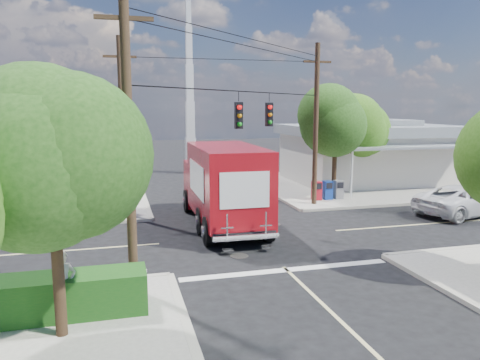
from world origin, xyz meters
name	(u,v)px	position (x,y,z in m)	size (l,w,h in m)	color
ground	(252,237)	(0.00, 0.00, 0.00)	(120.00, 120.00, 0.00)	black
sidewalk_ne	(355,185)	(10.88, 10.88, 0.07)	(14.12, 14.12, 0.14)	gray
sidewalk_nw	(26,200)	(-10.88, 10.88, 0.07)	(14.12, 14.12, 0.14)	gray
road_markings	(262,247)	(0.00, -1.47, 0.01)	(32.00, 32.00, 0.01)	beige
building_ne	(369,151)	(12.50, 11.97, 2.32)	(11.80, 10.20, 4.50)	beige
building_nw	(8,162)	(-12.00, 12.46, 2.22)	(10.80, 10.20, 4.30)	beige
radio_tower	(190,106)	(0.50, 20.00, 5.64)	(0.80, 0.80, 17.00)	silver
tree_sw_front	(51,163)	(-6.99, -7.54, 4.33)	(3.88, 3.78, 6.03)	#422D1C
tree_ne_front	(336,121)	(7.21, 6.76, 4.77)	(4.21, 4.14, 6.66)	#422D1C
tree_ne_back	(357,128)	(9.81, 8.96, 4.19)	(3.77, 3.66, 5.82)	#422D1C
palm_nw_front	(77,117)	(-7.50, 7.50, 5.04)	(3.01, 3.08, 5.59)	#422D1C
palm_nw_back	(41,124)	(-9.50, 9.00, 4.67)	(3.01, 3.08, 5.19)	#422D1C
utility_poles	(208,128)	(-1.58, 1.60, 4.67)	(12.00, 10.68, 9.00)	#473321
picket_fence	(38,287)	(-7.80, -5.60, 0.68)	(5.94, 0.06, 1.00)	silver
hedge_sw	(24,299)	(-8.00, -6.40, 0.69)	(6.20, 1.20, 1.10)	#144814
vending_boxes	(327,190)	(6.50, 6.20, 0.69)	(1.90, 0.50, 1.10)	#AA1321
delivery_truck	(223,185)	(-0.75, 2.22, 1.95)	(3.02, 8.97, 3.85)	black
parked_car	(465,200)	(11.92, 1.16, 0.78)	(2.59, 5.62, 1.56)	silver
pedestrian	(64,285)	(-7.00, -6.62, 1.05)	(0.67, 0.44, 1.83)	beige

